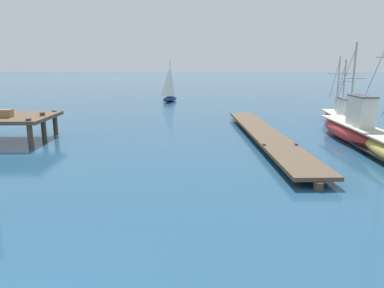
% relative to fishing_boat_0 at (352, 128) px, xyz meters
% --- Properties ---
extents(floating_dock, '(3.33, 17.20, 0.53)m').
position_rel_fishing_boat_0_xyz_m(floating_dock, '(-4.93, 0.14, -0.42)').
color(floating_dock, brown).
rests_on(floating_dock, ground).
extents(fishing_boat_0, '(1.92, 6.99, 5.57)m').
position_rel_fishing_boat_0_xyz_m(fishing_boat_0, '(0.00, 0.00, 0.00)').
color(fishing_boat_0, '#AD2823').
rests_on(fishing_boat_0, ground).
extents(fishing_boat_2, '(2.30, 7.62, 4.97)m').
position_rel_fishing_boat_0_xyz_m(fishing_boat_2, '(1.33, 5.30, -0.17)').
color(fishing_boat_2, '#AD2823').
rests_on(fishing_boat_2, ground).
extents(distant_sailboat, '(2.48, 3.65, 4.80)m').
position_rel_fishing_boat_0_xyz_m(distant_sailboat, '(-13.32, 21.42, 1.32)').
color(distant_sailboat, navy).
rests_on(distant_sailboat, ground).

